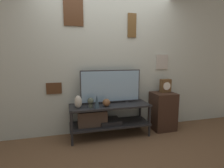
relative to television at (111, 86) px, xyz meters
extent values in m
plane|color=brown|center=(-0.05, -0.38, -0.89)|extent=(12.00, 12.00, 0.00)
cube|color=beige|center=(-0.05, 0.18, 0.46)|extent=(6.40, 0.06, 2.70)
cube|color=brown|center=(0.44, 0.14, 1.10)|extent=(0.16, 0.02, 0.43)
cube|color=#BCB299|center=(0.44, 0.13, 1.10)|extent=(0.13, 0.01, 0.39)
cube|color=#4C2D19|center=(-0.61, 0.14, 1.26)|extent=(0.33, 0.02, 0.44)
cube|color=beige|center=(-0.61, 0.13, 1.26)|extent=(0.29, 0.01, 0.40)
cube|color=#B7B2A8|center=(1.09, 0.14, 0.42)|extent=(0.26, 0.02, 0.29)
cube|color=#2D2D33|center=(1.09, 0.13, 0.42)|extent=(0.22, 0.01, 0.25)
cube|color=#4C2D19|center=(-0.98, 0.14, -0.02)|extent=(0.26, 0.02, 0.19)
cube|color=#BCB299|center=(-0.98, 0.13, -0.02)|extent=(0.22, 0.01, 0.16)
cube|color=#232326|center=(-0.05, -0.10, -0.33)|extent=(1.41, 0.47, 0.03)
cube|color=#232326|center=(-0.05, -0.10, -0.67)|extent=(1.41, 0.47, 0.03)
cylinder|color=#232326|center=(-0.72, -0.31, -0.60)|extent=(0.04, 0.04, 0.58)
cylinder|color=#232326|center=(0.63, -0.31, -0.60)|extent=(0.04, 0.04, 0.58)
cylinder|color=#232326|center=(-0.72, 0.10, -0.60)|extent=(0.04, 0.04, 0.58)
cylinder|color=#232326|center=(0.63, 0.10, -0.60)|extent=(0.04, 0.04, 0.58)
cube|color=black|center=(-0.05, -0.10, -0.62)|extent=(0.36, 0.33, 0.07)
cube|color=#47382D|center=(-0.36, -0.10, -0.52)|extent=(0.49, 0.26, 0.26)
cylinder|color=#333338|center=(-0.30, 0.00, -0.30)|extent=(0.05, 0.05, 0.02)
cylinder|color=#333338|center=(0.30, 0.00, -0.30)|extent=(0.05, 0.05, 0.02)
cube|color=#333338|center=(0.00, 0.00, 0.00)|extent=(1.10, 0.04, 0.58)
cube|color=#8CB2D1|center=(0.00, -0.01, 0.00)|extent=(1.06, 0.01, 0.55)
sphere|color=brown|center=(-0.13, -0.19, -0.24)|extent=(0.13, 0.13, 0.13)
ellipsoid|color=beige|center=(-0.60, -0.17, -0.21)|extent=(0.12, 0.11, 0.21)
cone|color=#2D4251|center=(-0.30, -0.25, -0.20)|extent=(0.09, 0.09, 0.23)
cylinder|color=#4C5647|center=(-0.40, -0.19, -0.28)|extent=(0.07, 0.07, 0.06)
sphere|color=#4C5647|center=(-0.40, -0.19, -0.20)|extent=(0.11, 0.11, 0.11)
cube|color=#382319|center=(1.03, -0.07, -0.53)|extent=(0.43, 0.40, 0.73)
cube|color=brown|center=(1.09, -0.02, -0.03)|extent=(0.20, 0.10, 0.26)
cylinder|color=white|center=(1.09, -0.07, -0.03)|extent=(0.15, 0.01, 0.15)
camera|label=1|loc=(-0.77, -3.00, 0.53)|focal=28.00mm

